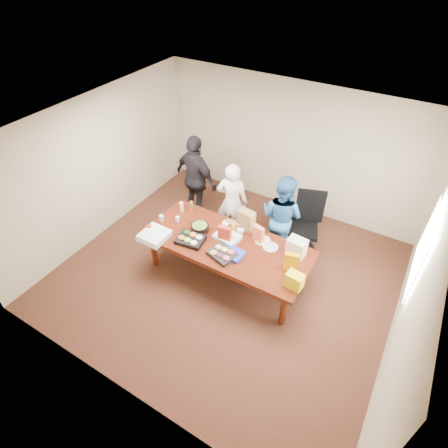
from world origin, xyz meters
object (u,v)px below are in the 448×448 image
Objects in this scene: person_center at (232,202)px; salad_bowl at (200,227)px; office_chair at (303,227)px; sheet_cake at (227,237)px; conference_table at (227,259)px; person_right at (282,216)px.

salad_bowl is (-0.12, -0.91, -0.01)m from person_center.
sheet_cake is (-0.94, -1.11, 0.18)m from office_chair.
person_right reaches higher than conference_table.
person_right is (-0.36, -0.18, 0.22)m from office_chair.
sheet_cake is at bearing -149.76° from office_chair.
person_center reaches higher than sheet_cake.
conference_table is 1.71× the size of person_right.
salad_bowl reaches higher than sheet_cake.
sheet_cake reaches higher than conference_table.
salad_bowl is at bearing 174.49° from conference_table.
conference_table is at bearing 98.89° from person_center.
salad_bowl is at bearing -167.78° from sheet_cake.
office_chair is at bearing 173.70° from person_center.
person_center is 0.98m from person_right.
office_chair is at bearing 53.81° from conference_table.
office_chair reaches higher than sheet_cake.
person_center is 0.92m from salad_bowl.
office_chair is 1.38m from person_center.
office_chair is 1.46m from sheet_cake.
sheet_cake is (0.40, -0.87, -0.02)m from person_center.
salad_bowl is (-1.46, -1.15, 0.20)m from office_chair.
sheet_cake is 0.53m from salad_bowl.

